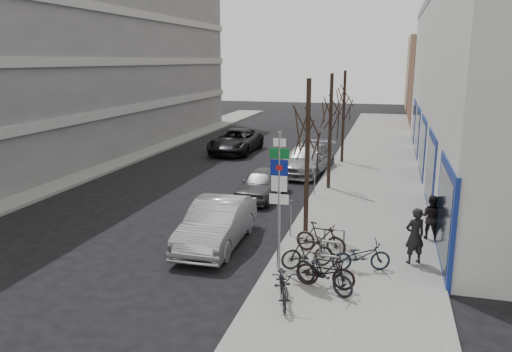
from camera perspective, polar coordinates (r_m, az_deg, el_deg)
The scene contains 25 objects.
ground at distance 15.40m, azimuth -6.32°, elevation -10.24°, with size 120.00×120.00×0.00m, color black.
sidewalk_east at distance 23.91m, azimuth 12.77°, elevation -1.77°, with size 5.00×70.00×0.15m, color slate.
sidewalk_west at distance 28.91m, azimuth -19.56°, elevation 0.35°, with size 3.00×70.00×0.15m, color slate.
brick_building_far at distance 53.73m, azimuth 23.74°, elevation 9.82°, with size 12.00×14.00×8.00m, color brown.
tan_building_far at distance 68.64m, azimuth 22.41°, elevation 10.84°, with size 13.00×12.00×9.00m, color #937A5B.
highway_sign_pole at distance 13.91m, azimuth 2.66°, elevation -2.02°, with size 0.55×0.10×4.20m.
bike_rack at distance 14.83m, azimuth 8.45°, elevation -8.49°, with size 0.66×2.26×0.83m.
tree_near at distance 16.96m, azimuth 5.98°, elevation 6.34°, with size 1.80×1.80×5.50m.
tree_mid at distance 23.36m, azimuth 8.58°, elevation 8.11°, with size 1.80×1.80×5.50m.
tree_far at distance 29.81m, azimuth 10.06°, elevation 9.11°, with size 1.80×1.80×5.50m.
meter_front at distance 17.22m, azimuth 3.97°, elevation -4.38°, with size 0.10×0.08×1.27m.
meter_mid at distance 22.45m, azimuth 6.71°, elevation -0.28°, with size 0.10×0.08×1.27m.
meter_back at distance 27.79m, azimuth 8.40°, elevation 2.26°, with size 0.10×0.08×1.27m.
bike_near_left at distance 12.78m, azimuth 3.15°, elevation -11.84°, with size 0.54×1.80×1.10m, color black.
bike_near_right at distance 13.59m, azimuth 7.94°, elevation -10.63°, with size 0.48×1.62×0.99m, color black.
bike_mid_curb at distance 14.80m, azimuth 11.93°, elevation -8.65°, with size 0.52×1.71×1.04m, color black.
bike_mid_inner at distance 14.74m, azimuth 5.90°, elevation -8.64°, with size 0.48×1.62×0.98m, color black.
bike_far_curb at distance 13.44m, azimuth 7.80°, elevation -10.52°, with size 0.57×1.88×1.15m, color black.
bike_far_inner at distance 15.83m, azimuth 7.42°, elevation -7.04°, with size 0.50×1.68×1.02m, color black.
parked_car_front at distance 16.76m, azimuth -4.50°, elevation -5.42°, with size 1.63×4.66×1.54m, color #B9B8BE.
parked_car_mid at distance 22.35m, azimuth 0.73°, elevation -0.89°, with size 1.59×3.95×1.35m, color #505055.
parked_car_back at distance 27.52m, azimuth 5.83°, elevation 1.92°, with size 2.16×5.30×1.54m, color #98999D.
lane_car at distance 33.51m, azimuth -2.32°, elevation 4.01°, with size 2.60×5.65×1.57m, color black.
pedestrian_near at distance 15.60m, azimuth 17.70°, elevation -6.53°, with size 0.63×0.41×1.72m, color black.
pedestrian_far at distance 17.90m, azimuth 19.39°, elevation -4.41°, with size 0.57×0.39×1.55m, color black.
Camera 1 is at (5.27, -13.13, 6.09)m, focal length 35.00 mm.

